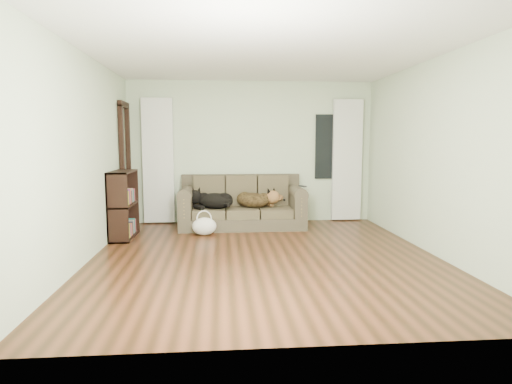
{
  "coord_description": "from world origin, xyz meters",
  "views": [
    {
      "loc": [
        -0.57,
        -5.45,
        1.51
      ],
      "look_at": [
        0.01,
        1.6,
        0.66
      ],
      "focal_mm": 30.0,
      "sensor_mm": 36.0,
      "label": 1
    }
  ],
  "objects": [
    {
      "name": "door_casing",
      "position": [
        -2.2,
        2.05,
        1.05
      ],
      "size": [
        0.07,
        0.6,
        2.1
      ],
      "primitive_type": "cube",
      "color": "black",
      "rests_on": "ground"
    },
    {
      "name": "sofa",
      "position": [
        -0.2,
        1.97,
        0.45
      ],
      "size": [
        2.16,
        0.93,
        0.88
      ],
      "primitive_type": "cube",
      "color": "#484431",
      "rests_on": "floor"
    },
    {
      "name": "window_pane",
      "position": [
        1.45,
        2.47,
        1.4
      ],
      "size": [
        0.5,
        0.03,
        1.2
      ],
      "primitive_type": "cube",
      "color": "black",
      "rests_on": "wall_back"
    },
    {
      "name": "curtain_right",
      "position": [
        1.8,
        2.42,
        1.15
      ],
      "size": [
        0.55,
        0.08,
        2.25
      ],
      "primitive_type": "cube",
      "color": "white",
      "rests_on": "ground"
    },
    {
      "name": "bookshelf",
      "position": [
        -2.09,
        1.28,
        0.5
      ],
      "size": [
        0.34,
        0.85,
        1.05
      ],
      "primitive_type": "cube",
      "rotation": [
        0.0,
        0.0,
        0.03
      ],
      "color": "black",
      "rests_on": "floor"
    },
    {
      "name": "tote_bag",
      "position": [
        -0.84,
        1.36,
        0.16
      ],
      "size": [
        0.43,
        0.35,
        0.29
      ],
      "primitive_type": "ellipsoid",
      "rotation": [
        0.0,
        0.0,
        0.12
      ],
      "color": "silver",
      "rests_on": "floor"
    },
    {
      "name": "wall_back",
      "position": [
        0.0,
        2.5,
        1.3
      ],
      "size": [
        4.5,
        0.04,
        2.6
      ],
      "primitive_type": "cube",
      "color": "beige",
      "rests_on": "ground"
    },
    {
      "name": "wall_right",
      "position": [
        2.25,
        0.0,
        1.3
      ],
      "size": [
        0.04,
        5.0,
        2.6
      ],
      "primitive_type": "cube",
      "color": "beige",
      "rests_on": "ground"
    },
    {
      "name": "dog_black_lab",
      "position": [
        -0.71,
        1.91,
        0.48
      ],
      "size": [
        0.79,
        0.71,
        0.28
      ],
      "primitive_type": "ellipsoid",
      "rotation": [
        0.0,
        0.0,
        -0.51
      ],
      "color": "black",
      "rests_on": "sofa"
    },
    {
      "name": "curtain_left",
      "position": [
        -1.7,
        2.42,
        1.15
      ],
      "size": [
        0.55,
        0.08,
        2.25
      ],
      "primitive_type": "cube",
      "color": "white",
      "rests_on": "ground"
    },
    {
      "name": "ceiling",
      "position": [
        0.0,
        0.0,
        2.6
      ],
      "size": [
        5.0,
        5.0,
        0.0
      ],
      "primitive_type": "plane",
      "color": "white",
      "rests_on": "ground"
    },
    {
      "name": "floor",
      "position": [
        0.0,
        0.0,
        0.0
      ],
      "size": [
        5.0,
        5.0,
        0.0
      ],
      "primitive_type": "plane",
      "color": "black",
      "rests_on": "ground"
    },
    {
      "name": "dog_shepherd",
      "position": [
        0.03,
        1.95,
        0.49
      ],
      "size": [
        0.79,
        0.75,
        0.29
      ],
      "primitive_type": "ellipsoid",
      "rotation": [
        0.0,
        0.0,
        2.52
      ],
      "color": "black",
      "rests_on": "sofa"
    },
    {
      "name": "wall_left",
      "position": [
        -2.25,
        0.0,
        1.3
      ],
      "size": [
        0.04,
        5.0,
        2.6
      ],
      "primitive_type": "cube",
      "color": "beige",
      "rests_on": "ground"
    },
    {
      "name": "tv_remote",
      "position": [
        0.85,
        1.82,
        0.73
      ],
      "size": [
        0.11,
        0.17,
        0.02
      ],
      "primitive_type": "cube",
      "rotation": [
        0.0,
        0.0,
        0.41
      ],
      "color": "black",
      "rests_on": "sofa"
    }
  ]
}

